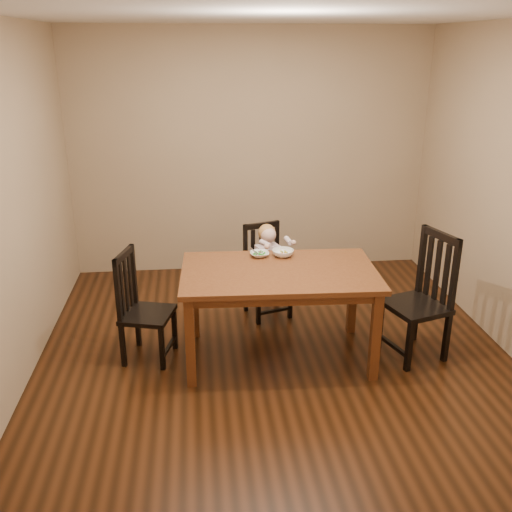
{
  "coord_description": "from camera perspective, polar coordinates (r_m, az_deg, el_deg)",
  "views": [
    {
      "loc": [
        -0.62,
        -4.33,
        2.51
      ],
      "look_at": [
        -0.13,
        0.25,
        0.78
      ],
      "focal_mm": 40.0,
      "sensor_mm": 36.0,
      "label": 1
    }
  ],
  "objects": [
    {
      "name": "dining_table",
      "position": [
        4.65,
        2.32,
        -2.47
      ],
      "size": [
        1.62,
        1.01,
        0.79
      ],
      "rotation": [
        0.0,
        0.0,
        -0.04
      ],
      "color": "#502912",
      "rests_on": "room"
    },
    {
      "name": "bowl_peas",
      "position": [
        4.89,
        0.35,
        0.18
      ],
      "size": [
        0.17,
        0.17,
        0.04
      ],
      "primitive_type": "imported",
      "rotation": [
        0.0,
        0.0,
        0.06
      ],
      "color": "white",
      "rests_on": "dining_table"
    },
    {
      "name": "fork",
      "position": [
        4.86,
        -0.1,
        0.35
      ],
      "size": [
        0.08,
        0.11,
        0.05
      ],
      "rotation": [
        0.0,
        0.0,
        0.59
      ],
      "color": "silver",
      "rests_on": "bowl_peas"
    },
    {
      "name": "chair_left",
      "position": [
        4.83,
        -11.35,
        -5.15
      ],
      "size": [
        0.48,
        0.5,
        0.94
      ],
      "rotation": [
        0.0,
        0.0,
        -1.84
      ],
      "color": "black",
      "rests_on": "room"
    },
    {
      "name": "toddler",
      "position": [
        5.44,
        1.2,
        -0.56
      ],
      "size": [
        0.37,
        0.42,
        0.49
      ],
      "primitive_type": null,
      "rotation": [
        0.0,
        0.0,
        3.44
      ],
      "color": "white",
      "rests_on": "chair_child"
    },
    {
      "name": "chair_right",
      "position": [
        4.95,
        16.18,
        -4.08
      ],
      "size": [
        0.56,
        0.58,
        1.08
      ],
      "rotation": [
        0.0,
        0.0,
        1.88
      ],
      "color": "black",
      "rests_on": "room"
    },
    {
      "name": "chair_child",
      "position": [
        5.52,
        1.0,
        -1.62
      ],
      "size": [
        0.48,
        0.47,
        0.9
      ],
      "rotation": [
        0.0,
        0.0,
        3.44
      ],
      "color": "black",
      "rests_on": "room"
    },
    {
      "name": "bowl_veg",
      "position": [
        4.9,
        2.71,
        0.3
      ],
      "size": [
        0.23,
        0.23,
        0.06
      ],
      "primitive_type": "imported",
      "rotation": [
        0.0,
        0.0,
        0.28
      ],
      "color": "white",
      "rests_on": "dining_table"
    },
    {
      "name": "room",
      "position": [
        4.53,
        1.94,
        5.66
      ],
      "size": [
        4.01,
        4.01,
        2.71
      ],
      "color": "#3F1F0D",
      "rests_on": "ground"
    }
  ]
}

